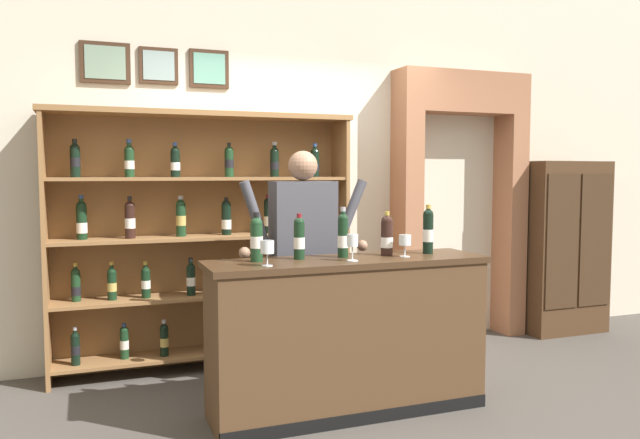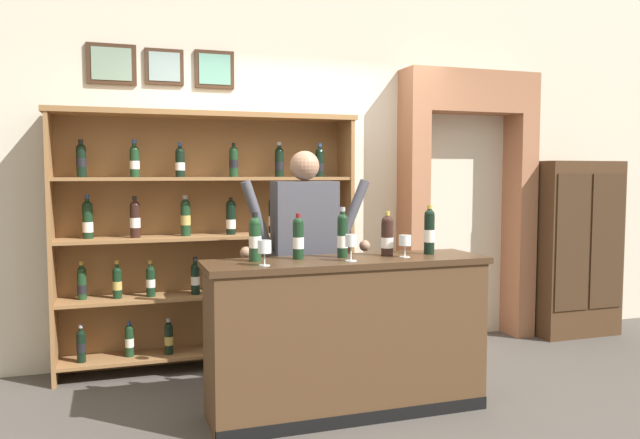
% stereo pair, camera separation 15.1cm
% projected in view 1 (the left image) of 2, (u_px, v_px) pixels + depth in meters
% --- Properties ---
extents(ground_plane, '(14.00, 14.00, 0.02)m').
position_uv_depth(ground_plane, '(357.00, 411.00, 4.01)').
color(ground_plane, '#47423D').
extents(back_wall, '(12.00, 0.19, 3.38)m').
position_uv_depth(back_wall, '(285.00, 154.00, 5.30)').
color(back_wall, beige).
rests_on(back_wall, ground).
extents(wine_shelf, '(2.35, 0.37, 1.99)m').
position_uv_depth(wine_shelf, '(204.00, 233.00, 4.85)').
color(wine_shelf, olive).
rests_on(wine_shelf, ground).
extents(archway_doorway, '(1.29, 0.45, 2.43)m').
position_uv_depth(archway_doorway, '(455.00, 189.00, 5.76)').
color(archway_doorway, '#9E6647').
rests_on(archway_doorway, ground).
extents(side_cabinet, '(0.81, 0.49, 1.64)m').
position_uv_depth(side_cabinet, '(561.00, 247.00, 5.99)').
color(side_cabinet, '#422B19').
rests_on(side_cabinet, ground).
extents(tasting_counter, '(1.81, 0.50, 0.99)m').
position_uv_depth(tasting_counter, '(348.00, 336.00, 3.95)').
color(tasting_counter, '#4C331E').
rests_on(tasting_counter, ground).
extents(shopkeeper, '(0.96, 0.22, 1.68)m').
position_uv_depth(shopkeeper, '(303.00, 242.00, 4.36)').
color(shopkeeper, '#2D3347').
rests_on(shopkeeper, ground).
extents(tasting_bottle_prosecco, '(0.08, 0.08, 0.30)m').
position_uv_depth(tasting_bottle_prosecco, '(256.00, 238.00, 3.77)').
color(tasting_bottle_prosecco, '#19381E').
rests_on(tasting_bottle_prosecco, tasting_counter).
extents(tasting_bottle_chianti, '(0.07, 0.07, 0.29)m').
position_uv_depth(tasting_bottle_chianti, '(299.00, 238.00, 3.88)').
color(tasting_bottle_chianti, black).
rests_on(tasting_bottle_chianti, tasting_counter).
extents(tasting_bottle_vin_santo, '(0.07, 0.07, 0.32)m').
position_uv_depth(tasting_bottle_vin_santo, '(343.00, 235.00, 3.96)').
color(tasting_bottle_vin_santo, black).
rests_on(tasting_bottle_vin_santo, tasting_counter).
extents(tasting_bottle_super_tuscan, '(0.08, 0.08, 0.29)m').
position_uv_depth(tasting_bottle_super_tuscan, '(387.00, 235.00, 4.06)').
color(tasting_bottle_super_tuscan, black).
rests_on(tasting_bottle_super_tuscan, tasting_counter).
extents(tasting_bottle_brunello, '(0.07, 0.07, 0.33)m').
position_uv_depth(tasting_bottle_brunello, '(428.00, 230.00, 4.15)').
color(tasting_bottle_brunello, black).
rests_on(tasting_bottle_brunello, tasting_counter).
extents(wine_glass_right, '(0.07, 0.07, 0.17)m').
position_uv_depth(wine_glass_right, '(352.00, 242.00, 3.80)').
color(wine_glass_right, silver).
rests_on(wine_glass_right, tasting_counter).
extents(wine_glass_center, '(0.08, 0.08, 0.14)m').
position_uv_depth(wine_glass_center, '(405.00, 241.00, 3.99)').
color(wine_glass_center, silver).
rests_on(wine_glass_center, tasting_counter).
extents(wine_glass_spare, '(0.08, 0.08, 0.15)m').
position_uv_depth(wine_glass_spare, '(267.00, 248.00, 3.59)').
color(wine_glass_spare, silver).
rests_on(wine_glass_spare, tasting_counter).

